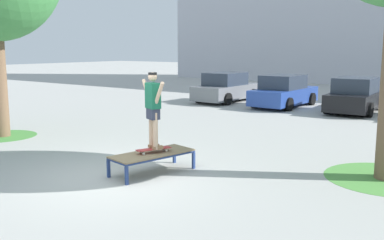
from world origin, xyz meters
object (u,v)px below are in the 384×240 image
skater (153,105)px  car_blue (284,92)px  skateboard (154,149)px  car_grey (226,88)px  car_black (356,96)px  skate_box (152,155)px

skater → car_blue: (-2.40, 12.12, -0.84)m
skater → car_blue: 12.38m
skater → skateboard: bearing=-112.7°
skater → car_grey: skater is taller
skater → car_black: skater is taller
car_grey → car_black: size_ratio=0.98×
car_blue → skater: bearing=-78.8°
car_grey → car_black: (6.52, 0.11, 0.00)m
skate_box → car_black: size_ratio=0.47×
car_blue → car_black: size_ratio=0.99×
skateboard → car_grey: bearing=114.8°
skate_box → car_blue: car_blue is taller
skateboard → car_black: size_ratio=0.19×
skateboard → car_black: (0.87, 12.34, 0.15)m
car_grey → car_blue: 3.26m
skateboard → skater: (0.00, 0.00, 0.99)m
car_blue → car_black: bearing=3.9°
skate_box → skateboard: bearing=77.9°
skateboard → car_blue: size_ratio=0.19×
skate_box → skater: size_ratio=1.19×
car_grey → skater: bearing=-65.2°
skater → car_grey: (-5.66, 12.23, -0.84)m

